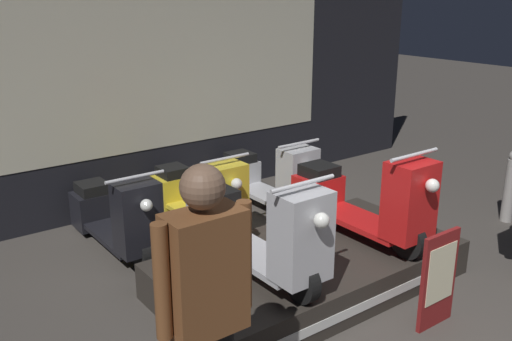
% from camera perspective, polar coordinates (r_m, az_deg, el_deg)
% --- Properties ---
extents(shop_wall_back, '(8.01, 0.09, 3.20)m').
position_cam_1_polar(shop_wall_back, '(6.77, -8.78, 9.97)').
color(shop_wall_back, black).
rests_on(shop_wall_back, ground_plane).
extents(display_platform, '(2.63, 1.40, 0.32)m').
position_cam_1_polar(display_platform, '(5.07, 5.32, -9.73)').
color(display_platform, '#2D2823').
rests_on(display_platform, ground_plane).
extents(scooter_display_left, '(0.56, 1.54, 0.92)m').
position_cam_1_polar(scooter_display_left, '(4.47, 0.23, -6.21)').
color(scooter_display_left, black).
rests_on(scooter_display_left, display_platform).
extents(scooter_display_right, '(0.56, 1.54, 0.92)m').
position_cam_1_polar(scooter_display_right, '(5.21, 10.71, -2.95)').
color(scooter_display_right, black).
rests_on(scooter_display_right, display_platform).
extents(scooter_backrow_0, '(0.56, 1.54, 0.92)m').
position_cam_1_polar(scooter_backrow_0, '(5.77, -13.81, -4.48)').
color(scooter_backrow_0, black).
rests_on(scooter_backrow_0, ground_plane).
extents(scooter_backrow_1, '(0.56, 1.54, 0.92)m').
position_cam_1_polar(scooter_backrow_1, '(6.16, -5.66, -2.58)').
color(scooter_backrow_1, black).
rests_on(scooter_backrow_1, ground_plane).
extents(scooter_backrow_2, '(0.56, 1.54, 0.92)m').
position_cam_1_polar(scooter_backrow_2, '(6.67, 1.35, -0.89)').
color(scooter_backrow_2, black).
rests_on(scooter_backrow_2, ground_plane).
extents(person_left_browsing, '(0.56, 0.22, 1.71)m').
position_cam_1_polar(person_left_browsing, '(2.96, -5.03, -12.67)').
color(person_left_browsing, black).
rests_on(person_left_browsing, ground_plane).
extents(price_sign_board, '(0.39, 0.04, 0.77)m').
position_cam_1_polar(price_sign_board, '(4.61, 17.78, -10.32)').
color(price_sign_board, maroon).
rests_on(price_sign_board, ground_plane).
extents(street_bollard, '(0.13, 0.13, 0.82)m').
position_cam_1_polar(street_bollard, '(6.89, 24.09, -1.47)').
color(street_bollard, gray).
rests_on(street_bollard, ground_plane).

